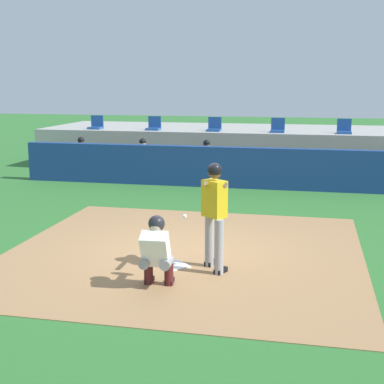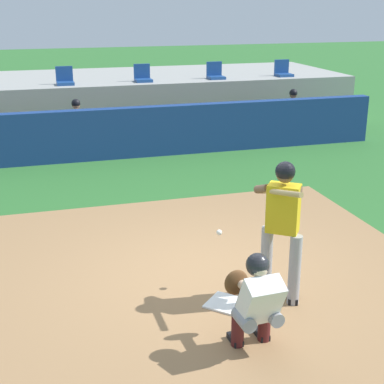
{
  "view_description": "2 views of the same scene",
  "coord_description": "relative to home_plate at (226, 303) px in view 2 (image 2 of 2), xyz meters",
  "views": [
    {
      "loc": [
        2.18,
        -9.4,
        3.07
      ],
      "look_at": [
        0.0,
        0.7,
        1.0
      ],
      "focal_mm": 51.51,
      "sensor_mm": 36.0,
      "label": 1
    },
    {
      "loc": [
        -2.16,
        -6.7,
        3.61
      ],
      "look_at": [
        0.0,
        0.7,
        1.0
      ],
      "focal_mm": 53.39,
      "sensor_mm": 36.0,
      "label": 2
    }
  ],
  "objects": [
    {
      "name": "ground_plane",
      "position": [
        0.0,
        0.8,
        -0.02
      ],
      "size": [
        80.0,
        80.0,
        0.0
      ],
      "primitive_type": "plane",
      "color": "#2D6B2D"
    },
    {
      "name": "stadium_seat_2",
      "position": [
        -1.08,
        10.18,
        1.51
      ],
      "size": [
        0.46,
        0.46,
        0.48
      ],
      "color": "#1E478C",
      "rests_on": "stands_platform"
    },
    {
      "name": "catcher_crouched",
      "position": [
        -0.02,
        -0.95,
        0.58
      ],
      "size": [
        0.5,
        1.84,
        1.13
      ],
      "color": "gray",
      "rests_on": "ground"
    },
    {
      "name": "stadium_seat_3",
      "position": [
        1.08,
        10.18,
        1.51
      ],
      "size": [
        0.46,
        0.46,
        0.48
      ],
      "color": "#1E478C",
      "rests_on": "stands_platform"
    },
    {
      "name": "dugout_wall",
      "position": [
        0.0,
        7.3,
        0.58
      ],
      "size": [
        13.0,
        0.3,
        1.2
      ],
      "primitive_type": "cube",
      "color": "navy",
      "rests_on": "ground"
    },
    {
      "name": "dugout_bench",
      "position": [
        0.0,
        8.3,
        0.2
      ],
      "size": [
        11.8,
        0.44,
        0.45
      ],
      "primitive_type": "cube",
      "color": "olive",
      "rests_on": "ground"
    },
    {
      "name": "dugout_player_3",
      "position": [
        4.86,
        8.14,
        0.65
      ],
      "size": [
        0.49,
        0.7,
        1.3
      ],
      "color": "#939399",
      "rests_on": "ground"
    },
    {
      "name": "stands_platform",
      "position": [
        0.0,
        11.7,
        0.68
      ],
      "size": [
        15.0,
        4.4,
        1.4
      ],
      "primitive_type": "cube",
      "color": "#9E9E99",
      "rests_on": "ground"
    },
    {
      "name": "dugout_player_2",
      "position": [
        -0.99,
        8.14,
        0.65
      ],
      "size": [
        0.49,
        0.7,
        1.3
      ],
      "color": "#939399",
      "rests_on": "ground"
    },
    {
      "name": "batter_at_plate",
      "position": [
        0.69,
        -0.02,
        1.01
      ],
      "size": [
        0.52,
        0.91,
        1.8
      ],
      "color": "#99999E",
      "rests_on": "ground"
    },
    {
      "name": "dirt_infield",
      "position": [
        0.0,
        0.8,
        -0.02
      ],
      "size": [
        6.4,
        6.4,
        0.01
      ],
      "primitive_type": "cube",
      "color": "#9E754C",
      "rests_on": "ground"
    },
    {
      "name": "home_plate",
      "position": [
        0.0,
        0.0,
        0.0
      ],
      "size": [
        0.62,
        0.62,
        0.02
      ],
      "primitive_type": "cube",
      "rotation": [
        0.0,
        0.0,
        0.79
      ],
      "color": "white",
      "rests_on": "dirt_infield"
    },
    {
      "name": "stadium_seat_4",
      "position": [
        3.25,
        10.18,
        1.51
      ],
      "size": [
        0.46,
        0.46,
        0.48
      ],
      "color": "#1E478C",
      "rests_on": "stands_platform"
    },
    {
      "name": "stadium_seat_5",
      "position": [
        5.42,
        10.18,
        1.51
      ],
      "size": [
        0.46,
        0.46,
        0.48
      ],
      "color": "#1E478C",
      "rests_on": "stands_platform"
    }
  ]
}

